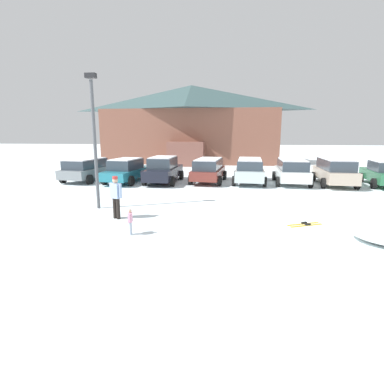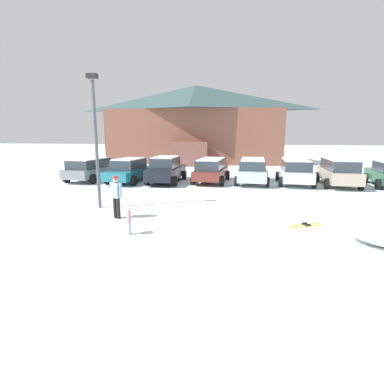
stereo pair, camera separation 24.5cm
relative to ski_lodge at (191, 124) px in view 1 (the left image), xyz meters
name	(u,v)px [view 1 (the left image)]	position (x,y,z in m)	size (l,w,h in m)	color
ground	(219,309)	(4.08, -29.31, -4.30)	(160.00, 160.00, 0.00)	white
ski_lodge	(191,124)	(0.00, 0.00, 0.00)	(19.29, 9.54, 8.48)	brown
parked_grey_wagon	(86,169)	(-5.54, -14.86, -3.45)	(2.59, 4.27, 1.55)	gray
parked_teal_hatchback	(127,170)	(-2.58, -14.96, -3.49)	(2.54, 4.97, 1.60)	#227183
parked_black_sedan	(164,170)	(-0.07, -14.94, -3.43)	(2.21, 4.63, 1.75)	black
parked_maroon_van	(208,169)	(2.91, -14.40, -3.43)	(2.46, 4.41, 1.60)	maroon
parked_silver_wagon	(250,170)	(5.64, -14.45, -3.42)	(2.35, 4.51, 1.62)	silver
parked_white_suv	(292,170)	(8.36, -14.45, -3.42)	(2.34, 4.34, 1.63)	silver
parked_beige_suv	(335,171)	(10.98, -14.60, -3.38)	(2.28, 4.60, 1.71)	#B8A691
parked_green_coupe	(384,173)	(13.95, -14.65, -3.49)	(2.42, 4.24, 1.61)	#286A43
skier_child_in_pink_snowsuit	(130,220)	(1.07, -25.41, -3.80)	(0.16, 0.33, 0.89)	#A1AFC2
skier_adult_in_blue_parka	(116,195)	(-0.08, -23.64, -3.36)	(0.57, 0.39, 1.67)	black
pair_of_skis	(305,224)	(7.03, -23.64, -4.28)	(1.32, 0.79, 0.08)	gold
lamp_post	(94,135)	(-1.47, -22.15, -1.11)	(0.44, 0.24, 5.69)	#515459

